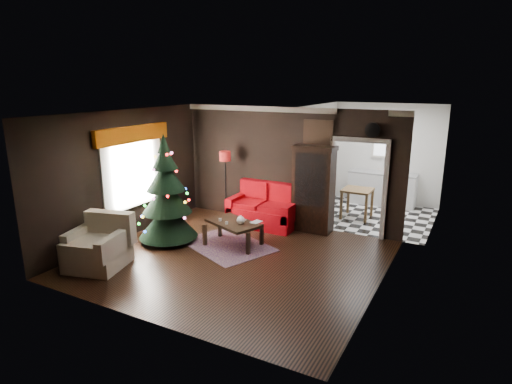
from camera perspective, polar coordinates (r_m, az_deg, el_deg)
The scene contains 26 objects.
floor at distance 8.40m, azimuth -2.93°, elevation -9.00°, with size 5.50×5.50×0.00m, color black.
ceiling at distance 7.71m, azimuth -3.21°, elevation 10.42°, with size 5.50×5.50×0.00m, color white.
wall_back at distance 10.11m, azimuth 4.29°, elevation 3.40°, with size 5.50×5.50×0.00m, color black.
wall_front at distance 6.03m, azimuth -15.46°, elevation -4.94°, with size 5.50×5.50×0.00m, color black.
wall_left at distance 9.62m, azimuth -17.25°, elevation 2.20°, with size 5.50×5.50×0.00m, color black.
wall_right at distance 6.97m, azimuth 16.70°, elevation -2.37°, with size 5.50×5.50×0.00m, color black.
doorway at distance 9.64m, azimuth 13.52°, elevation 0.35°, with size 1.10×0.10×2.10m, color beige, non-canonical shape.
left_window at distance 9.72m, azimuth -16.27°, elevation 2.70°, with size 0.05×1.60×1.40m, color white.
valance at distance 9.54m, azimuth -16.28°, elevation 7.48°, with size 0.12×2.10×0.35m, color #9F4705.
kitchen_floor at distance 11.33m, azimuth 15.17°, elevation -3.14°, with size 3.00×3.00×0.00m, color white.
kitchen_window at distance 12.35m, azimuth 17.26°, elevation 6.26°, with size 0.70×0.06×0.70m, color white.
rug at distance 9.06m, azimuth -3.94°, elevation -7.14°, with size 1.88×1.37×0.01m, color #613F56.
loveseat at distance 10.09m, azimuth 1.07°, elevation -1.84°, with size 1.70×0.90×1.00m, color maroon, non-canonical shape.
curio_cabinet at distance 9.72m, azimuth 7.73°, elevation 0.14°, with size 0.90×0.45×1.90m, color black, non-canonical shape.
floor_lamp at distance 10.55m, azimuth -4.12°, elevation 0.72°, with size 0.30×0.30×1.77m, color black, non-canonical shape.
christmas_tree at distance 9.17m, azimuth -11.97°, elevation -0.30°, with size 1.26×1.26×2.40m, color black, non-canonical shape.
armchair at distance 8.42m, azimuth -20.66°, elevation -6.53°, with size 1.01×1.01×1.03m, color tan, non-canonical shape.
coffee_table at distance 8.97m, azimuth -3.08°, elevation -5.57°, with size 1.14×0.68×0.51m, color black, non-canonical shape.
teapot at distance 8.71m, azimuth -2.08°, elevation -3.78°, with size 0.19×0.19×0.18m, color white, non-canonical shape.
cup_a at distance 8.95m, azimuth -4.84°, elevation -3.73°, with size 0.06×0.06×0.05m, color white.
cup_b at distance 8.75m, azimuth -3.97°, elevation -4.15°, with size 0.06×0.06×0.05m, color white.
book at distance 8.85m, azimuth -0.39°, elevation -3.28°, with size 0.17×0.02×0.23m, color gray.
wall_clock at distance 9.30m, azimuth 15.43°, elevation 8.05°, with size 0.32×0.32×0.06m, color silver.
painting at distance 9.66m, azimuth 8.38°, elevation 7.87°, with size 0.62×0.05×0.52m, color #B17649.
kitchen_counter at distance 12.34m, azimuth 16.60°, elevation 0.38°, with size 1.80×0.60×0.90m, color silver.
kitchen_table at distance 11.01m, azimuth 13.42°, elevation -1.51°, with size 0.70×0.70×0.75m, color brown, non-canonical shape.
Camera 1 is at (3.99, -6.57, 3.37)m, focal length 29.70 mm.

